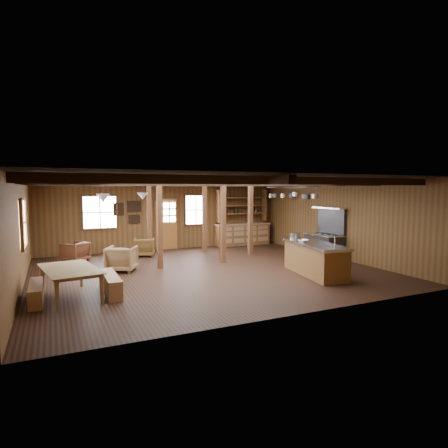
{
  "coord_description": "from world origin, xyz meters",
  "views": [
    {
      "loc": [
        -4.25,
        -10.46,
        2.5
      ],
      "look_at": [
        0.8,
        0.5,
        1.36
      ],
      "focal_mm": 30.0,
      "sensor_mm": 36.0,
      "label": 1
    }
  ],
  "objects_px": {
    "armchair_b": "(144,247)",
    "armchair_c": "(122,259)",
    "kitchen_island": "(315,259)",
    "armchair_a": "(75,252)",
    "commercial_range": "(325,241)",
    "dining_table": "(72,283)"
  },
  "relations": [
    {
      "from": "armchair_b",
      "to": "armchair_c",
      "type": "height_order",
      "value": "armchair_c"
    },
    {
      "from": "kitchen_island",
      "to": "armchair_c",
      "type": "xyz_separation_m",
      "value": [
        -5.02,
        2.85,
        -0.09
      ]
    },
    {
      "from": "armchair_a",
      "to": "armchair_b",
      "type": "relative_size",
      "value": 1.02
    },
    {
      "from": "armchair_c",
      "to": "commercial_range",
      "type": "bearing_deg",
      "value": -160.61
    },
    {
      "from": "kitchen_island",
      "to": "armchair_b",
      "type": "distance_m",
      "value": 6.37
    },
    {
      "from": "kitchen_island",
      "to": "dining_table",
      "type": "bearing_deg",
      "value": -174.97
    },
    {
      "from": "kitchen_island",
      "to": "armchair_c",
      "type": "distance_m",
      "value": 5.77
    },
    {
      "from": "armchair_a",
      "to": "armchair_b",
      "type": "distance_m",
      "value": 2.4
    },
    {
      "from": "dining_table",
      "to": "armchair_b",
      "type": "height_order",
      "value": "dining_table"
    },
    {
      "from": "armchair_b",
      "to": "kitchen_island",
      "type": "bearing_deg",
      "value": 143.15
    },
    {
      "from": "kitchen_island",
      "to": "commercial_range",
      "type": "bearing_deg",
      "value": 53.67
    },
    {
      "from": "kitchen_island",
      "to": "armchair_a",
      "type": "bearing_deg",
      "value": 150.37
    },
    {
      "from": "commercial_range",
      "to": "armchair_a",
      "type": "distance_m",
      "value": 8.79
    },
    {
      "from": "kitchen_island",
      "to": "armchair_b",
      "type": "height_order",
      "value": "kitchen_island"
    },
    {
      "from": "armchair_a",
      "to": "commercial_range",
      "type": "bearing_deg",
      "value": 116.75
    },
    {
      "from": "dining_table",
      "to": "armchair_c",
      "type": "distance_m",
      "value": 2.8
    },
    {
      "from": "armchair_a",
      "to": "armchair_c",
      "type": "bearing_deg",
      "value": 75.78
    },
    {
      "from": "commercial_range",
      "to": "armchair_c",
      "type": "distance_m",
      "value": 7.1
    },
    {
      "from": "commercial_range",
      "to": "armchair_b",
      "type": "distance_m",
      "value": 6.63
    },
    {
      "from": "commercial_range",
      "to": "dining_table",
      "type": "relative_size",
      "value": 0.93
    },
    {
      "from": "armchair_a",
      "to": "armchair_b",
      "type": "bearing_deg",
      "value": 138.83
    },
    {
      "from": "dining_table",
      "to": "armchair_a",
      "type": "bearing_deg",
      "value": -13.84
    }
  ]
}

